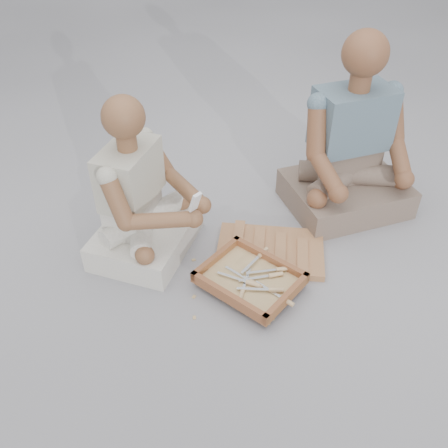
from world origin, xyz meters
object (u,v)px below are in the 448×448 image
at_px(craftsman, 141,203).
at_px(carved_panel, 270,251).
at_px(tool_tray, 250,279).
at_px(companion, 350,155).

bearing_deg(craftsman, carved_panel, 104.52).
relative_size(tool_tray, companion, 0.52).
bearing_deg(tool_tray, companion, 75.07).
height_order(carved_panel, companion, companion).
relative_size(tool_tray, craftsman, 0.61).
bearing_deg(tool_tray, carved_panel, 89.53).
bearing_deg(carved_panel, companion, 68.88).
distance_m(carved_panel, tool_tray, 0.28).
xyz_separation_m(carved_panel, companion, (0.23, 0.59, 0.32)).
height_order(tool_tray, companion, companion).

